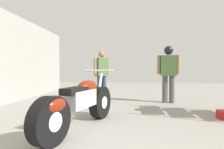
% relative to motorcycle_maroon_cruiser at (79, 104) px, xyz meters
% --- Properties ---
extents(ground_plane, '(18.63, 18.63, 0.00)m').
position_rel_motorcycle_maroon_cruiser_xyz_m(ground_plane, '(0.55, 1.60, -0.42)').
color(ground_plane, gray).
extents(motorcycle_maroon_cruiser, '(0.89, 2.04, 0.97)m').
position_rel_motorcycle_maroon_cruiser_xyz_m(motorcycle_maroon_cruiser, '(0.00, 0.00, 0.00)').
color(motorcycle_maroon_cruiser, black).
rests_on(motorcycle_maroon_cruiser, ground_plane).
extents(mechanic_in_blue, '(0.51, 0.54, 1.60)m').
position_rel_motorcycle_maroon_cruiser_xyz_m(mechanic_in_blue, '(-0.07, 3.00, 0.49)').
color(mechanic_in_blue, '#2D3851').
rests_on(mechanic_in_blue, ground_plane).
extents(mechanic_with_helmet, '(0.66, 0.30, 1.68)m').
position_rel_motorcycle_maroon_cruiser_xyz_m(mechanic_with_helmet, '(1.98, 2.58, 0.59)').
color(mechanic_with_helmet, '#4C4C4C').
rests_on(mechanic_with_helmet, ground_plane).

